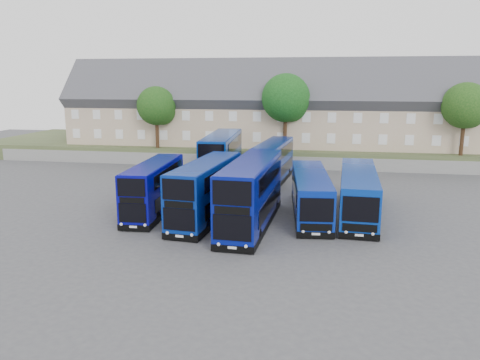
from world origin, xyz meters
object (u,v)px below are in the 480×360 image
at_px(coach_east_a, 310,195).
at_px(tree_east, 466,107).
at_px(dd_front_left, 154,189).
at_px(dd_front_mid, 206,192).
at_px(tree_mid, 287,100).
at_px(tree_west, 158,107).

xyz_separation_m(coach_east_a, tree_east, (16.51, 20.28, 5.77)).
bearing_deg(dd_front_left, dd_front_mid, -14.09).
bearing_deg(tree_mid, tree_west, -178.21).
relative_size(dd_front_mid, coach_east_a, 0.91).
xyz_separation_m(dd_front_mid, tree_west, (-11.76, 22.80, 4.92)).
xyz_separation_m(dd_front_mid, coach_east_a, (7.73, 2.52, -0.52)).
xyz_separation_m(dd_front_left, dd_front_mid, (4.46, -0.90, 0.19)).
distance_m(dd_front_left, tree_mid, 24.80).
bearing_deg(tree_mid, coach_east_a, -80.47).
relative_size(dd_front_mid, tree_east, 1.36).
distance_m(tree_west, tree_mid, 16.04).
relative_size(dd_front_left, coach_east_a, 0.82).
relative_size(tree_west, tree_mid, 0.83).
relative_size(tree_west, tree_east, 0.94).
distance_m(coach_east_a, tree_west, 28.65).
bearing_deg(coach_east_a, tree_west, 128.67).
distance_m(dd_front_mid, coach_east_a, 8.14).
xyz_separation_m(tree_west, tree_mid, (16.00, 0.50, 1.02)).
height_order(dd_front_mid, coach_east_a, dd_front_mid).
bearing_deg(dd_front_left, tree_west, 105.82).
height_order(coach_east_a, tree_east, tree_east).
bearing_deg(coach_east_a, dd_front_left, -177.61).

